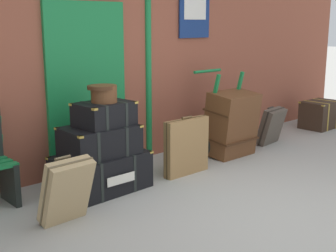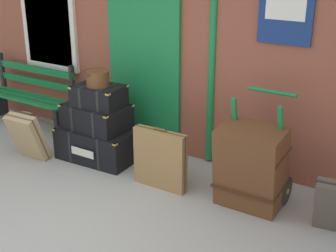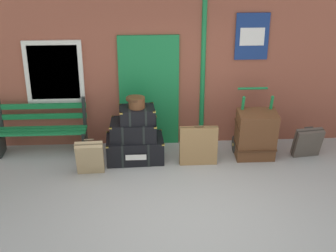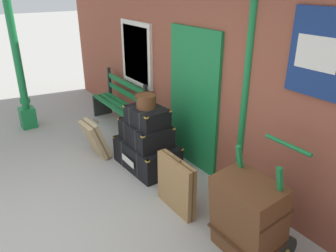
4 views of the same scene
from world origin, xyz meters
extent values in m
plane|color=#A3A099|center=(0.00, 0.00, 0.00)|extent=(60.00, 60.00, 0.00)
cube|color=brown|center=(0.00, 2.60, 1.60)|extent=(10.40, 0.30, 3.20)
cube|color=#197A3D|center=(-0.52, 2.43, 1.05)|extent=(1.10, 0.05, 2.10)
cube|color=#0F4924|center=(-0.52, 2.41, 1.05)|extent=(0.06, 0.02, 2.10)
cube|color=silver|center=(-2.22, 2.43, 1.45)|extent=(1.04, 0.06, 1.16)
cube|color=silver|center=(-2.22, 2.41, 1.45)|extent=(0.88, 0.02, 1.00)
cylinder|color=#197A3D|center=(0.47, 2.45, 1.60)|extent=(0.09, 0.09, 3.14)
cube|color=navy|center=(1.33, 2.43, 2.05)|extent=(0.60, 0.02, 0.84)
cube|color=white|center=(1.33, 2.41, 2.05)|extent=(0.44, 0.01, 0.32)
cube|color=#197A3D|center=(-3.44, 0.60, 0.20)|extent=(0.28, 0.28, 0.40)
cylinder|color=#197A3D|center=(-3.44, 0.60, 1.66)|extent=(0.14, 0.14, 2.52)
cylinder|color=#197A3D|center=(-3.44, 0.60, 0.55)|extent=(0.19, 0.19, 0.08)
cube|color=#197A3D|center=(-2.48, 1.96, 0.45)|extent=(1.60, 0.09, 0.04)
cube|color=#197A3D|center=(-2.48, 2.10, 0.45)|extent=(1.60, 0.09, 0.04)
cube|color=#197A3D|center=(-2.48, 2.24, 0.45)|extent=(1.60, 0.09, 0.04)
cube|color=#197A3D|center=(-2.48, 2.30, 0.65)|extent=(1.60, 0.05, 0.10)
cube|color=#197A3D|center=(-2.48, 2.30, 0.85)|extent=(1.60, 0.05, 0.10)
cube|color=black|center=(-3.24, 2.10, 0.23)|extent=(0.06, 0.40, 0.45)
cube|color=black|center=(-3.24, 2.30, 0.73)|extent=(0.06, 0.06, 0.56)
cube|color=black|center=(-1.72, 2.10, 0.23)|extent=(0.06, 0.40, 0.45)
cube|color=black|center=(-1.72, 2.30, 0.73)|extent=(0.06, 0.06, 0.56)
cube|color=black|center=(-0.80, 1.77, 0.21)|extent=(1.03, 0.68, 0.42)
cube|color=black|center=(-1.02, 1.76, 0.21)|extent=(0.06, 0.65, 0.43)
cube|color=black|center=(-0.57, 1.78, 0.21)|extent=(0.06, 0.65, 0.43)
cube|color=#B79338|center=(-1.27, 1.45, 0.41)|extent=(0.05, 0.05, 0.02)
cube|color=#B79338|center=(-0.31, 1.49, 0.41)|extent=(0.05, 0.05, 0.02)
cube|color=#B79338|center=(-1.29, 2.05, 0.41)|extent=(0.05, 0.05, 0.02)
cube|color=#B79338|center=(-0.33, 2.09, 0.41)|extent=(0.05, 0.05, 0.02)
cube|color=silver|center=(-0.78, 1.42, 0.21)|extent=(0.36, 0.01, 0.10)
cube|color=black|center=(-0.81, 1.76, 0.58)|extent=(0.81, 0.56, 0.32)
cube|color=black|center=(-0.99, 1.77, 0.58)|extent=(0.05, 0.55, 0.33)
cube|color=black|center=(-0.63, 1.76, 0.58)|extent=(0.05, 0.55, 0.33)
cube|color=#B79338|center=(-1.20, 1.52, 0.73)|extent=(0.05, 0.05, 0.02)
cube|color=#B79338|center=(-0.44, 1.50, 0.73)|extent=(0.05, 0.05, 0.02)
cube|color=#B79338|center=(-1.18, 2.02, 0.73)|extent=(0.05, 0.05, 0.02)
cube|color=#B79338|center=(-0.42, 2.00, 0.73)|extent=(0.05, 0.05, 0.02)
cube|color=black|center=(-0.74, 1.75, 0.87)|extent=(0.63, 0.48, 0.26)
cube|color=black|center=(-0.88, 1.74, 0.87)|extent=(0.07, 0.45, 0.27)
cube|color=black|center=(-0.61, 1.76, 0.87)|extent=(0.07, 0.45, 0.27)
cube|color=#B79338|center=(-1.01, 1.53, 0.99)|extent=(0.05, 0.05, 0.02)
cube|color=#B79338|center=(-0.45, 1.57, 0.99)|extent=(0.05, 0.05, 0.02)
cube|color=#B79338|center=(-1.04, 1.93, 0.99)|extent=(0.05, 0.05, 0.02)
cube|color=#B79338|center=(-0.48, 1.97, 0.99)|extent=(0.05, 0.05, 0.02)
cylinder|color=brown|center=(-0.74, 1.75, 1.09)|extent=(0.28, 0.28, 0.19)
cylinder|color=#432715|center=(-0.78, 1.75, 1.17)|extent=(0.30, 0.30, 0.04)
cube|color=black|center=(1.35, 1.67, 0.01)|extent=(0.56, 0.28, 0.03)
cube|color=#197A3D|center=(1.10, 1.87, 0.59)|extent=(0.04, 0.33, 1.17)
cube|color=#197A3D|center=(1.60, 1.87, 0.59)|extent=(0.04, 0.33, 1.17)
cylinder|color=#197A3D|center=(1.35, 2.17, 1.16)|extent=(0.54, 0.04, 0.04)
cylinder|color=black|center=(1.03, 1.93, 0.16)|extent=(0.04, 0.32, 0.32)
cylinder|color=#B79338|center=(1.03, 1.93, 0.16)|extent=(0.07, 0.06, 0.06)
cylinder|color=black|center=(1.67, 1.93, 0.16)|extent=(0.04, 0.32, 0.32)
cylinder|color=#B79338|center=(1.67, 1.93, 0.16)|extent=(0.07, 0.06, 0.06)
cube|color=brown|center=(1.35, 1.69, 0.46)|extent=(0.68, 0.53, 0.92)
cube|color=#432715|center=(1.35, 1.69, 0.26)|extent=(0.70, 0.46, 0.07)
cube|color=#432715|center=(1.35, 1.69, 0.66)|extent=(0.70, 0.46, 0.07)
cube|color=olive|center=(0.31, 1.53, 0.35)|extent=(0.66, 0.12, 0.70)
cylinder|color=brown|center=(0.31, 1.53, 0.72)|extent=(0.16, 0.03, 0.03)
cube|color=brown|center=(0.31, 1.53, 0.35)|extent=(0.67, 0.02, 0.71)
cube|color=tan|center=(-1.54, 1.24, 0.32)|extent=(0.47, 0.38, 0.64)
cylinder|color=brown|center=(-1.54, 1.27, 0.64)|extent=(0.16, 0.03, 0.03)
cube|color=brown|center=(-1.54, 1.24, 0.32)|extent=(0.48, 0.26, 0.61)
camera|label=1|loc=(-3.58, -2.41, 1.86)|focal=49.60mm
camera|label=2|loc=(3.02, -2.56, 2.68)|focal=50.78mm
camera|label=3|loc=(-0.64, -5.93, 4.01)|focal=51.33mm
camera|label=4|loc=(3.14, -0.50, 2.68)|focal=35.52mm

